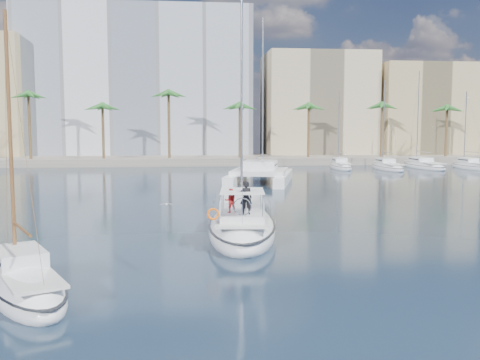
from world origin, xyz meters
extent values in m
plane|color=black|center=(0.00, 0.00, 0.00)|extent=(160.00, 160.00, 0.00)
cube|color=gray|center=(0.00, 61.00, 0.60)|extent=(120.00, 14.00, 1.20)
cube|color=silver|center=(-12.00, 73.00, 14.00)|extent=(42.00, 16.00, 28.00)
cube|color=tan|center=(22.00, 70.00, 10.00)|extent=(20.00, 14.00, 20.00)
cube|color=tan|center=(42.00, 68.00, 9.00)|extent=(18.00, 12.00, 18.00)
cylinder|color=brown|center=(0.00, 57.00, 5.25)|extent=(0.44, 0.44, 10.50)
sphere|color=#296A27|center=(0.00, 57.00, 10.50)|extent=(3.60, 3.60, 3.60)
cylinder|color=brown|center=(34.00, 57.00, 5.25)|extent=(0.44, 0.44, 10.50)
sphere|color=#296A27|center=(34.00, 57.00, 10.50)|extent=(3.60, 3.60, 3.60)
ellipsoid|color=white|center=(0.01, -0.15, 0.37)|extent=(5.07, 12.48, 2.52)
ellipsoid|color=black|center=(0.01, -0.15, 0.73)|extent=(5.12, 12.60, 0.18)
cube|color=silver|center=(-0.01, -0.38, 1.33)|extent=(3.66, 9.35, 0.12)
cube|color=silver|center=(0.13, 1.02, 1.69)|extent=(2.99, 4.22, 0.60)
cube|color=black|center=(0.13, 1.02, 1.71)|extent=(2.96, 3.75, 0.14)
cylinder|color=#B7BABF|center=(0.27, 2.41, 9.35)|extent=(0.15, 0.15, 15.93)
cylinder|color=#B7BABF|center=(0.02, -0.03, 2.89)|extent=(0.60, 4.89, 0.11)
cube|color=silver|center=(-0.25, -2.70, 1.57)|extent=(2.60, 3.26, 0.36)
cube|color=white|center=(-0.26, -2.82, 2.94)|extent=(2.60, 3.26, 0.04)
torus|color=silver|center=(-0.37, -3.87, 2.24)|extent=(0.96, 0.15, 0.96)
torus|color=#FF630D|center=(-1.89, -4.18, 1.94)|extent=(0.65, 0.26, 0.64)
imported|color=black|center=(-0.11, -3.31, 2.63)|extent=(0.65, 0.43, 1.77)
imported|color=#B41B1C|center=(-0.87, -2.63, 2.40)|extent=(0.67, 0.54, 1.30)
ellipsoid|color=white|center=(-9.39, -10.56, 0.28)|extent=(5.81, 8.23, 1.87)
ellipsoid|color=black|center=(-9.39, -10.56, 0.54)|extent=(5.87, 8.31, 0.18)
cube|color=silver|center=(-9.32, -10.70, 0.98)|extent=(4.27, 6.13, 0.12)
cube|color=silver|center=(-9.73, -9.88, 1.34)|extent=(2.67, 3.08, 0.60)
cube|color=black|center=(-9.73, -9.88, 1.36)|extent=(2.55, 2.81, 0.14)
cylinder|color=brown|center=(-10.15, -9.06, 5.96)|extent=(0.15, 0.15, 9.83)
cylinder|color=brown|center=(-9.43, -10.49, 2.54)|extent=(1.54, 2.92, 0.11)
cube|color=white|center=(2.70, 29.63, 0.55)|extent=(4.48, 12.78, 1.10)
cube|color=white|center=(7.78, 28.27, 0.55)|extent=(4.48, 12.78, 1.10)
cube|color=silver|center=(5.07, 28.33, 1.30)|extent=(7.49, 8.37, 0.50)
cube|color=silver|center=(5.24, 28.95, 2.00)|extent=(4.43, 4.66, 1.00)
cube|color=black|center=(5.24, 28.95, 2.05)|extent=(4.31, 4.16, 0.18)
cylinder|color=#B7BABF|center=(5.74, 30.82, 10.11)|extent=(0.18, 0.18, 17.21)
ellipsoid|color=silver|center=(-4.63, 6.82, 0.87)|extent=(0.19, 0.37, 0.18)
sphere|color=silver|center=(-4.63, 6.99, 0.89)|extent=(0.10, 0.10, 0.10)
cube|color=gray|center=(-4.89, 6.82, 0.90)|extent=(0.43, 0.15, 0.10)
cube|color=gray|center=(-4.36, 6.82, 0.90)|extent=(0.43, 0.15, 0.10)
camera|label=1|loc=(-3.28, -31.02, 6.39)|focal=40.00mm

